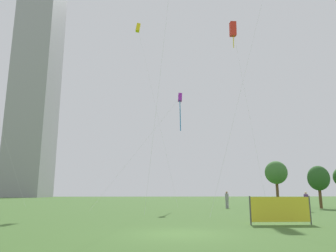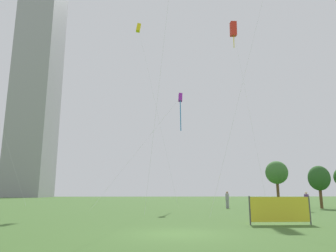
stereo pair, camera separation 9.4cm
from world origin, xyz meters
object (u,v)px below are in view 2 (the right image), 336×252
object	(u,v)px
kite_flying_5	(233,29)
distant_highrise_0	(39,75)
kite_flying_1	(180,101)
person_standing_0	(227,198)
event_banner	(280,209)
park_tree_2	(319,178)
person_standing_2	(307,200)
park_tree_1	(277,173)
kite_flying_3	(139,28)

from	to	relation	value
kite_flying_5	distant_highrise_0	size ratio (longest dim) A/B	0.24
kite_flying_1	kite_flying_5	bearing A→B (deg)	11.87
person_standing_0	event_banner	distance (m)	19.32
kite_flying_5	park_tree_2	world-z (taller)	kite_flying_5
kite_flying_1	person_standing_2	bearing A→B (deg)	-34.99
kite_flying_1	park_tree_1	world-z (taller)	kite_flying_1
person_standing_0	park_tree_1	size ratio (longest dim) A/B	0.32
distant_highrise_0	park_tree_2	bearing A→B (deg)	-56.35
kite_flying_5	distant_highrise_0	world-z (taller)	distant_highrise_0
park_tree_1	park_tree_2	bearing A→B (deg)	-70.39
person_standing_0	park_tree_1	xyz separation A→B (m)	(8.00, 4.56, 3.23)
kite_flying_3	park_tree_1	world-z (taller)	kite_flying_3
person_standing_2	kite_flying_3	size ratio (longest dim) A/B	0.06
park_tree_2	distant_highrise_0	size ratio (longest dim) A/B	0.05
park_tree_1	kite_flying_1	bearing A→B (deg)	-162.65
person_standing_0	kite_flying_5	world-z (taller)	kite_flying_5
park_tree_2	park_tree_1	bearing A→B (deg)	109.61
park_tree_1	kite_flying_3	bearing A→B (deg)	163.92
park_tree_1	park_tree_2	world-z (taller)	park_tree_1
distant_highrise_0	event_banner	size ratio (longest dim) A/B	30.06
kite_flying_1	distant_highrise_0	world-z (taller)	distant_highrise_0
person_standing_2	kite_flying_1	xyz separation A→B (m)	(-10.96, 7.67, 11.68)
park_tree_2	distant_highrise_0	distance (m)	128.24
kite_flying_1	park_tree_1	distance (m)	16.29
park_tree_2	distant_highrise_0	bearing A→B (deg)	123.73
kite_flying_3	kite_flying_5	bearing A→B (deg)	-31.52
park_tree_1	person_standing_0	bearing A→B (deg)	-150.31
kite_flying_1	event_banner	size ratio (longest dim) A/B	4.00
park_tree_2	distant_highrise_0	xyz separation A→B (m)	(-65.95, 98.77, 48.38)
kite_flying_3	park_tree_1	bearing A→B (deg)	-16.08
kite_flying_3	distant_highrise_0	world-z (taller)	distant_highrise_0
person_standing_2	event_banner	bearing A→B (deg)	-70.65
person_standing_0	person_standing_2	world-z (taller)	person_standing_0
park_tree_1	distant_highrise_0	world-z (taller)	distant_highrise_0
kite_flying_5	park_tree_1	bearing A→B (deg)	24.07
person_standing_0	park_tree_1	bearing A→B (deg)	60.95
kite_flying_3	distant_highrise_0	xyz separation A→B (m)	(-44.95, 87.10, 24.24)
kite_flying_1	distant_highrise_0	bearing A→B (deg)	117.54
person_standing_2	kite_flying_1	distance (m)	17.76
person_standing_2	park_tree_1	distance (m)	12.49
person_standing_2	kite_flying_3	xyz separation A→B (m)	(-16.42, 17.24, 26.41)
kite_flying_1	kite_flying_3	size ratio (longest dim) A/B	0.48
event_banner	park_tree_1	bearing A→B (deg)	66.94
park_tree_2	person_standing_2	bearing A→B (deg)	-129.36
person_standing_0	kite_flying_3	size ratio (longest dim) A/B	0.07
person_standing_0	person_standing_2	distance (m)	9.21
person_standing_2	person_standing_0	bearing A→B (deg)	-179.71
person_standing_0	kite_flying_1	xyz separation A→B (m)	(-5.31, 0.40, 11.65)
person_standing_0	kite_flying_1	bearing A→B (deg)	-153.08
kite_flying_1	park_tree_2	bearing A→B (deg)	-7.69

